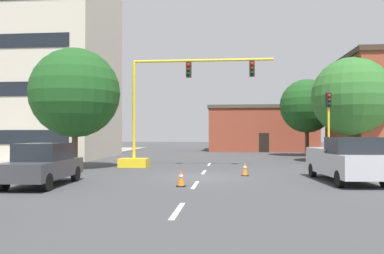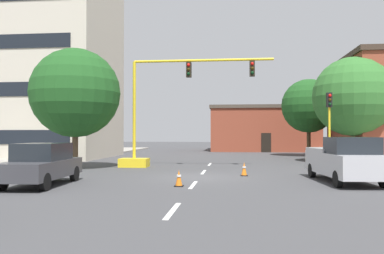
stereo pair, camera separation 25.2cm
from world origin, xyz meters
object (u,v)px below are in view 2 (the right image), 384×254
Objects in this scene: traffic_cone_roadside_a at (244,169)px; traffic_cone_roadside_b at (179,178)px; pickup_truck_silver at (345,160)px; sedan_dark_gray_mid_left at (42,164)px; tree_right_far at (309,106)px; tree_left_near at (75,93)px; traffic_signal_gantry at (154,131)px; tree_right_mid at (353,97)px; traffic_light_pole_right at (329,112)px.

traffic_cone_roadside_b is at bearing -122.44° from traffic_cone_roadside_a.
pickup_truck_silver is 8.05× the size of traffic_cone_roadside_a.
sedan_dark_gray_mid_left is 9.58m from traffic_cone_roadside_a.
tree_right_far is 20.56m from pickup_truck_silver.
traffic_signal_gantry is at bearing 18.76° from tree_left_near.
tree_right_far is 19.57m from traffic_cone_roadside_a.
tree_right_far is 1.31× the size of pickup_truck_silver.
pickup_truck_silver reaches higher than traffic_cone_roadside_b.
tree_right_mid is 1.67× the size of sedan_dark_gray_mid_left.
tree_left_near is 11.27m from traffic_cone_roadside_b.
tree_left_near reaches higher than traffic_signal_gantry.
traffic_signal_gantry is 9.52m from traffic_cone_roadside_b.
tree_left_near is at bearing 103.00° from sedan_dark_gray_mid_left.
tree_left_near is (-15.81, -3.27, 1.09)m from traffic_light_pole_right.
traffic_signal_gantry is 12.07m from pickup_truck_silver.
tree_left_near reaches higher than traffic_cone_roadside_a.
tree_left_near reaches higher than traffic_light_pole_right.
tree_left_near reaches higher than pickup_truck_silver.
tree_right_mid is at bearing 72.22° from pickup_truck_silver.
traffic_signal_gantry is 14.67m from tree_right_mid.
traffic_signal_gantry is 2.02× the size of traffic_light_pole_right.
traffic_cone_roadside_a is at bearing 57.56° from traffic_cone_roadside_b.
tree_right_mid is 19.26m from tree_left_near.
pickup_truck_silver is 12.95m from sedan_dark_gray_mid_left.
traffic_signal_gantry reaches higher than sedan_dark_gray_mid_left.
traffic_light_pole_right is 6.97× the size of traffic_cone_roadside_a.
tree_right_mid is 17.97m from traffic_cone_roadside_b.
tree_right_far is at bearing 41.89° from tree_left_near.
traffic_light_pole_right is at bearing 11.68° from tree_left_near.
traffic_cone_roadside_a is (5.59, -4.58, -1.94)m from traffic_signal_gantry.
tree_right_mid is 11.47× the size of traffic_cone_roadside_b.
traffic_signal_gantry reaches higher than traffic_cone_roadside_a.
traffic_cone_roadside_a is at bearing -16.64° from tree_left_near.
tree_right_far is (12.06, 13.36, 2.45)m from traffic_signal_gantry.
traffic_light_pole_right is 0.65× the size of tree_left_near.
tree_right_far reaches higher than pickup_truck_silver.
tree_right_mid is at bearing 51.82° from traffic_cone_roadside_b.
pickup_truck_silver is 8.30× the size of traffic_cone_roadside_b.
traffic_cone_roadside_b is at bearing -72.07° from traffic_signal_gantry.
traffic_cone_roadside_b is at bearing -112.46° from tree_right_far.
traffic_cone_roadside_b is (-2.72, -4.29, -0.01)m from traffic_cone_roadside_a.
traffic_cone_roadside_a is at bearing -39.32° from traffic_signal_gantry.
tree_left_near is 11.42m from traffic_cone_roadside_a.
tree_right_mid is at bearing -79.61° from tree_right_far.
tree_right_far reaches higher than traffic_light_pole_right.
traffic_signal_gantry is 2.12× the size of sedan_dark_gray_mid_left.
tree_right_far is 1.59× the size of sedan_dark_gray_mid_left.
traffic_signal_gantry is at bearing -132.08° from tree_right_far.
sedan_dark_gray_mid_left is (-16.43, -13.97, -3.92)m from tree_right_mid.
traffic_signal_gantry reaches higher than traffic_light_pole_right.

